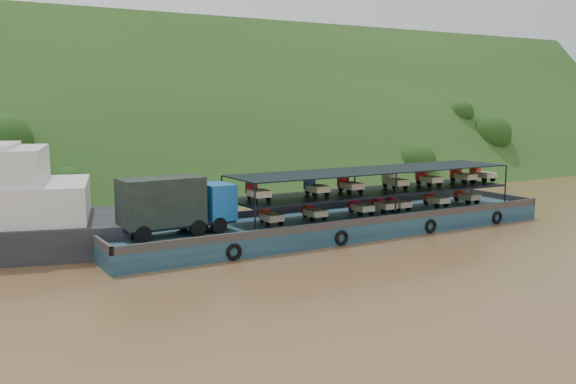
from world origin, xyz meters
TOP-DOWN VIEW (x-y plane):
  - ground at (0.00, 0.00)m, footprint 160.00×160.00m
  - hillside at (0.00, 36.00)m, footprint 140.00×39.60m
  - cargo_barge at (0.11, 1.91)m, footprint 35.00×7.18m

SIDE VIEW (x-z plane):
  - ground at x=0.00m, z-range 0.00..0.00m
  - hillside at x=0.00m, z-range -19.80..19.80m
  - cargo_barge at x=0.11m, z-range -1.22..3.71m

